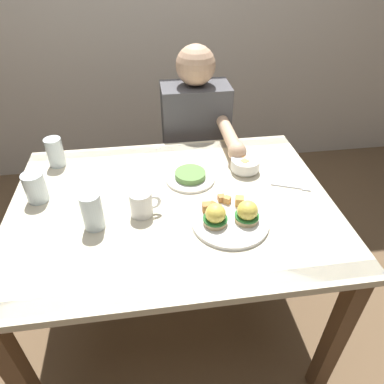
{
  "coord_description": "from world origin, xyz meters",
  "views": [
    {
      "loc": [
        -0.07,
        -1.02,
        1.56
      ],
      "look_at": [
        0.08,
        0.0,
        0.78
      ],
      "focal_mm": 32.63,
      "sensor_mm": 36.0,
      "label": 1
    }
  ],
  "objects": [
    {
      "name": "water_glass_near",
      "position": [
        -0.5,
        0.09,
        0.79
      ],
      "size": [
        0.08,
        0.08,
        0.11
      ],
      "color": "silver",
      "rests_on": "dining_table"
    },
    {
      "name": "side_plate",
      "position": [
        0.09,
        0.14,
        0.75
      ],
      "size": [
        0.2,
        0.2,
        0.04
      ],
      "color": "white",
      "rests_on": "dining_table"
    },
    {
      "name": "fork",
      "position": [
        0.49,
        0.03,
        0.74
      ],
      "size": [
        0.15,
        0.08,
        0.0
      ],
      "color": "silver",
      "rests_on": "dining_table"
    },
    {
      "name": "water_glass_far",
      "position": [
        -0.27,
        -0.09,
        0.8
      ],
      "size": [
        0.07,
        0.07,
        0.14
      ],
      "color": "silver",
      "rests_on": "dining_table"
    },
    {
      "name": "water_glass_extra",
      "position": [
        -0.46,
        0.33,
        0.79
      ],
      "size": [
        0.07,
        0.07,
        0.12
      ],
      "color": "silver",
      "rests_on": "dining_table"
    },
    {
      "name": "ground_plane",
      "position": [
        0.0,
        0.0,
        0.0
      ],
      "size": [
        6.0,
        6.0,
        0.0
      ],
      "primitive_type": "plane",
      "color": "brown"
    },
    {
      "name": "eggs_benedict_plate",
      "position": [
        0.19,
        -0.14,
        0.77
      ],
      "size": [
        0.27,
        0.27,
        0.09
      ],
      "color": "white",
      "rests_on": "dining_table"
    },
    {
      "name": "dining_table",
      "position": [
        0.0,
        0.0,
        0.63
      ],
      "size": [
        1.2,
        0.9,
        0.74
      ],
      "color": "beige",
      "rests_on": "ground_plane"
    },
    {
      "name": "coffee_mug",
      "position": [
        -0.11,
        -0.05,
        0.79
      ],
      "size": [
        0.11,
        0.08,
        0.09
      ],
      "color": "white",
      "rests_on": "dining_table"
    },
    {
      "name": "fruit_bowl",
      "position": [
        0.32,
        0.17,
        0.77
      ],
      "size": [
        0.12,
        0.12,
        0.06
      ],
      "color": "white",
      "rests_on": "dining_table"
    },
    {
      "name": "diner_person",
      "position": [
        0.19,
        0.6,
        0.65
      ],
      "size": [
        0.34,
        0.54,
        1.14
      ],
      "color": "#33333D",
      "rests_on": "ground_plane"
    }
  ]
}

